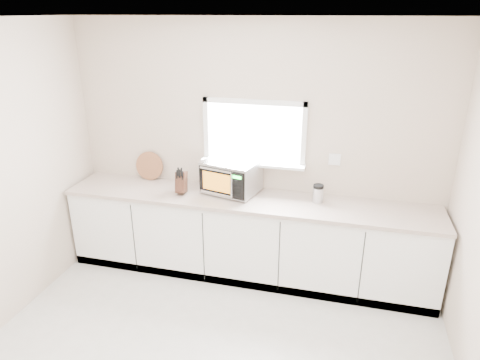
% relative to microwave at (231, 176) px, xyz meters
% --- Properties ---
extents(back_wall, '(4.00, 0.17, 2.70)m').
position_rel_microwave_xyz_m(back_wall, '(0.20, 0.19, 0.26)').
color(back_wall, beige).
rests_on(back_wall, ground).
extents(cabinets, '(3.92, 0.60, 0.88)m').
position_rel_microwave_xyz_m(cabinets, '(0.20, -0.10, -0.67)').
color(cabinets, white).
rests_on(cabinets, ground).
extents(countertop, '(3.92, 0.64, 0.04)m').
position_rel_microwave_xyz_m(countertop, '(0.20, -0.11, -0.21)').
color(countertop, '#BAA99A').
rests_on(countertop, cabinets).
extents(microwave, '(0.63, 0.55, 0.36)m').
position_rel_microwave_xyz_m(microwave, '(0.00, 0.00, 0.00)').
color(microwave, black).
rests_on(microwave, countertop).
extents(knife_block, '(0.13, 0.22, 0.31)m').
position_rel_microwave_xyz_m(knife_block, '(-0.51, -0.15, -0.05)').
color(knife_block, '#4C2A1B').
rests_on(knife_block, countertop).
extents(cutting_board, '(0.33, 0.08, 0.33)m').
position_rel_microwave_xyz_m(cutting_board, '(-1.01, 0.14, -0.02)').
color(cutting_board, '#9E643D').
rests_on(cutting_board, countertop).
extents(coffee_grinder, '(0.12, 0.12, 0.19)m').
position_rel_microwave_xyz_m(coffee_grinder, '(0.92, -0.02, -0.09)').
color(coffee_grinder, '#B6B9BE').
rests_on(coffee_grinder, countertop).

